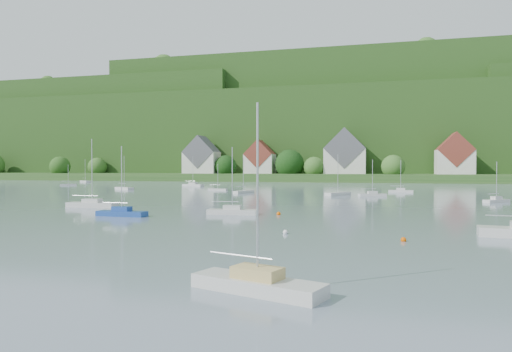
# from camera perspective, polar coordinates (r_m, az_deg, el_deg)

# --- Properties ---
(far_shore_strip) EXTENTS (600.00, 60.00, 3.00)m
(far_shore_strip) POSITION_cam_1_polar(r_m,az_deg,el_deg) (201.55, 9.54, -0.11)
(far_shore_strip) COLOR #254C1C
(far_shore_strip) RESTS_ON ground
(forested_ridge) EXTENTS (620.00, 181.22, 69.89)m
(forested_ridge) POSITION_cam_1_polar(r_m,az_deg,el_deg) (270.45, 10.85, 4.70)
(forested_ridge) COLOR #1A3E14
(forested_ridge) RESTS_ON ground
(village_building_0) EXTENTS (14.00, 10.40, 16.00)m
(village_building_0) POSITION_cam_1_polar(r_m,az_deg,el_deg) (201.11, -6.60, 2.17)
(village_building_0) COLOR beige
(village_building_0) RESTS_ON far_shore_strip
(village_building_1) EXTENTS (12.00, 9.36, 14.00)m
(village_building_1) POSITION_cam_1_polar(r_m,az_deg,el_deg) (195.53, 0.47, 1.99)
(village_building_1) COLOR beige
(village_building_1) RESTS_ON far_shore_strip
(village_building_2) EXTENTS (16.00, 11.44, 18.00)m
(village_building_2) POSITION_cam_1_polar(r_m,az_deg,el_deg) (189.24, 10.75, 2.47)
(village_building_2) COLOR beige
(village_building_2) RESTS_ON far_shore_strip
(village_building_3) EXTENTS (13.00, 10.40, 15.50)m
(village_building_3) POSITION_cam_1_polar(r_m,az_deg,el_deg) (188.97, 22.92, 2.15)
(village_building_3) COLOR beige
(village_building_3) RESTS_ON far_shore_strip
(near_sailboat_1) EXTENTS (5.83, 1.92, 7.76)m
(near_sailboat_1) POSITION_cam_1_polar(r_m,az_deg,el_deg) (54.38, -15.96, -4.25)
(near_sailboat_1) COLOR #1D4291
(near_sailboat_1) RESTS_ON ground
(near_sailboat_2) EXTENTS (6.27, 3.54, 8.16)m
(near_sailboat_2) POSITION_cam_1_polar(r_m,az_deg,el_deg) (20.73, 0.17, -12.75)
(near_sailboat_2) COLOR silver
(near_sailboat_2) RESTS_ON ground
(near_sailboat_3) EXTENTS (5.85, 2.07, 7.74)m
(near_sailboat_3) POSITION_cam_1_polar(r_m,az_deg,el_deg) (54.31, -2.90, -4.22)
(near_sailboat_3) COLOR silver
(near_sailboat_3) RESTS_ON ground
(near_sailboat_6) EXTENTS (6.91, 2.08, 9.27)m
(near_sailboat_6) POSITION_cam_1_polar(r_m,az_deg,el_deg) (67.44, -19.25, -3.22)
(near_sailboat_6) COLOR silver
(near_sailboat_6) RESTS_ON ground
(mooring_buoy_1) EXTENTS (0.42, 0.42, 0.42)m
(mooring_buoy_1) POSITION_cam_1_polar(r_m,az_deg,el_deg) (38.57, 3.58, -7.00)
(mooring_buoy_1) COLOR white
(mooring_buoy_1) RESTS_ON ground
(mooring_buoy_2) EXTENTS (0.41, 0.41, 0.41)m
(mooring_buoy_2) POSITION_cam_1_polar(r_m,az_deg,el_deg) (36.21, 17.45, -7.57)
(mooring_buoy_2) COLOR #E95600
(mooring_buoy_2) RESTS_ON ground
(mooring_buoy_3) EXTENTS (0.48, 0.48, 0.48)m
(mooring_buoy_3) POSITION_cam_1_polar(r_m,az_deg,el_deg) (53.76, 2.76, -4.73)
(mooring_buoy_3) COLOR #E95600
(mooring_buoy_3) RESTS_ON ground
(far_sailboat_cluster) EXTENTS (200.42, 78.00, 8.71)m
(far_sailboat_cluster) POSITION_cam_1_polar(r_m,az_deg,el_deg) (118.23, 14.90, -1.46)
(far_sailboat_cluster) COLOR silver
(far_sailboat_cluster) RESTS_ON ground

